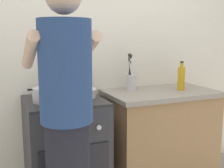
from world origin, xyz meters
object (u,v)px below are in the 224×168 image
utensil_crock (131,80)px  oil_bottle (181,78)px  pot (46,95)px  stove_range (65,153)px  person (67,128)px  mixing_bowl (80,92)px

utensil_crock → oil_bottle: 0.46m
pot → oil_bottle: size_ratio=1.02×
stove_range → utensil_crock: bearing=13.3°
pot → utensil_crock: (0.81, 0.20, 0.04)m
utensil_crock → person: person is taller
pot → oil_bottle: 1.23m
utensil_crock → oil_bottle: (0.42, -0.18, 0.02)m
stove_range → utensil_crock: size_ratio=2.67×
utensil_crock → oil_bottle: size_ratio=1.26×
stove_range → mixing_bowl: size_ratio=3.39×
person → utensil_crock: bearing=43.3°
mixing_bowl → utensil_crock: size_ratio=0.79×
pot → person: 0.55m
person → pot: bearing=92.2°
utensil_crock → pot: bearing=-166.0°
mixing_bowl → utensil_crock: bearing=15.2°
pot → person: size_ratio=0.16×
pot → person: (0.02, -0.54, -0.09)m
mixing_bowl → person: bearing=-113.4°
pot → utensil_crock: 0.83m
mixing_bowl → person: 0.66m
utensil_crock → person: 1.09m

